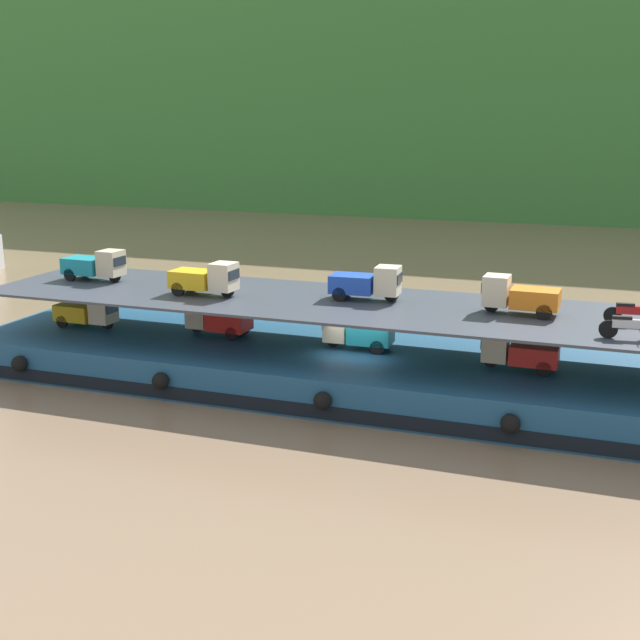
% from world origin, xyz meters
% --- Properties ---
extents(ground_plane, '(400.00, 400.00, 0.00)m').
position_xyz_m(ground_plane, '(0.00, 0.00, 0.00)').
color(ground_plane, '#7F664C').
extents(hillside_far_bank, '(132.33, 29.14, 34.96)m').
position_xyz_m(hillside_far_bank, '(0.00, 68.42, 19.69)').
color(hillside_far_bank, '#387533').
rests_on(hillside_far_bank, ground).
extents(cargo_barge, '(32.35, 8.12, 1.50)m').
position_xyz_m(cargo_barge, '(0.00, -0.02, 0.75)').
color(cargo_barge, navy).
rests_on(cargo_barge, ground).
extents(cargo_rack, '(30.75, 6.80, 2.00)m').
position_xyz_m(cargo_rack, '(0.00, 0.00, 3.44)').
color(cargo_rack, '#383D47').
rests_on(cargo_rack, cargo_barge).
extents(mini_truck_lower_stern, '(2.77, 1.25, 1.38)m').
position_xyz_m(mini_truck_lower_stern, '(-12.33, -0.13, 2.19)').
color(mini_truck_lower_stern, gold).
rests_on(mini_truck_lower_stern, cargo_barge).
extents(mini_truck_lower_aft, '(2.78, 1.27, 1.38)m').
position_xyz_m(mini_truck_lower_aft, '(-6.39, 0.60, 2.19)').
color(mini_truck_lower_aft, red).
rests_on(mini_truck_lower_aft, cargo_barge).
extents(mini_truck_lower_mid, '(2.78, 1.27, 1.38)m').
position_xyz_m(mini_truck_lower_mid, '(-0.20, 0.58, 2.19)').
color(mini_truck_lower_mid, teal).
rests_on(mini_truck_lower_mid, cargo_barge).
extents(mini_truck_lower_fore, '(2.75, 1.22, 1.38)m').
position_xyz_m(mini_truck_lower_fore, '(6.18, -0.07, 2.19)').
color(mini_truck_lower_fore, red).
rests_on(mini_truck_lower_fore, cargo_barge).
extents(mini_truck_upper_stern, '(2.77, 1.26, 1.38)m').
position_xyz_m(mini_truck_upper_stern, '(-12.14, 0.38, 4.19)').
color(mini_truck_upper_stern, teal).
rests_on(mini_truck_upper_stern, cargo_rack).
extents(mini_truck_upper_mid, '(2.78, 1.28, 1.38)m').
position_xyz_m(mini_truck_upper_mid, '(-6.17, -0.73, 4.19)').
color(mini_truck_upper_mid, gold).
rests_on(mini_truck_upper_mid, cargo_rack).
extents(mini_truck_upper_fore, '(2.79, 1.28, 1.38)m').
position_xyz_m(mini_truck_upper_fore, '(0.16, 0.64, 4.19)').
color(mini_truck_upper_fore, '#1E47B7').
rests_on(mini_truck_upper_fore, cargo_rack).
extents(mini_truck_upper_bow, '(2.77, 1.25, 1.38)m').
position_xyz_m(mini_truck_upper_bow, '(6.05, 0.27, 4.19)').
color(mini_truck_upper_bow, orange).
rests_on(mini_truck_upper_bow, cargo_rack).
extents(motorcycle_upper_port, '(1.90, 0.55, 0.87)m').
position_xyz_m(motorcycle_upper_port, '(9.82, -2.04, 3.93)').
color(motorcycle_upper_port, black).
rests_on(motorcycle_upper_port, cargo_rack).
extents(motorcycle_upper_centre, '(1.90, 0.55, 0.87)m').
position_xyz_m(motorcycle_upper_centre, '(9.91, -0.00, 3.93)').
color(motorcycle_upper_centre, black).
rests_on(motorcycle_upper_centre, cargo_rack).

